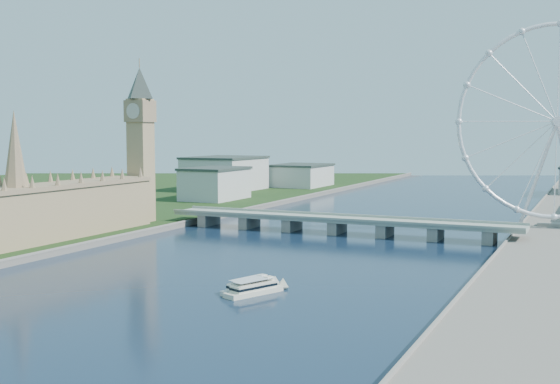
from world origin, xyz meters
The scene contains 7 objects.
parliament_range centered at (-128.00, 170.00, 18.48)m, with size 24.00×200.00×70.00m.
big_ben centered at (-128.00, 278.00, 66.57)m, with size 20.02×20.02×110.00m.
westminster_bridge centered at (0.00, 300.00, 6.63)m, with size 220.00×22.00×9.50m.
london_eye centered at (119.98, 355.08, 67.52)m, with size 113.60×39.12×124.30m.
city_skyline centered at (39.22, 560.08, 16.96)m, with size 505.00×280.00×32.00m.
tour_boat_near centered at (22.72, 137.38, 0.00)m, with size 6.83×26.88×5.91m, color silver, non-canonical shape.
tour_boat_far centered at (26.23, 134.61, 0.00)m, with size 7.02×27.57×6.07m, color beige, non-canonical shape.
Camera 1 is at (144.27, -99.66, 61.51)m, focal length 45.00 mm.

